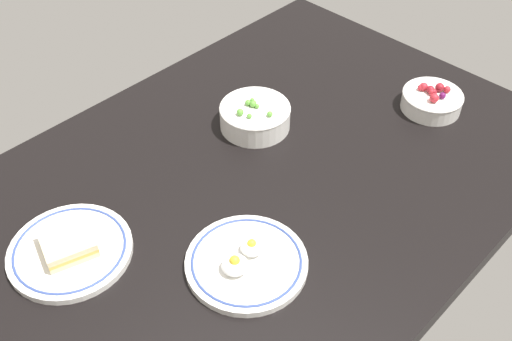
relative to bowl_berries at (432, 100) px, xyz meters
The scene contains 5 objects.
dining_table 47.41cm from the bowl_berries, 163.99° to the left, with size 130.49×89.33×4.00cm, color black.
bowl_berries is the anchor object (origin of this frame).
plate_sandwich 86.58cm from the bowl_berries, 164.34° to the left, with size 22.61×22.61×4.54cm.
bowl_peas 41.69cm from the bowl_berries, 143.23° to the left, with size 15.98×15.98×6.62cm.
plate_eggs 63.06cm from the bowl_berries, behind, with size 22.09×22.09×4.85cm.
Camera 1 is at (-65.14, -63.14, 91.35)cm, focal length 42.70 mm.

